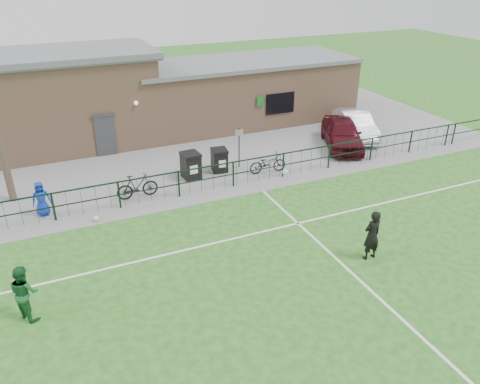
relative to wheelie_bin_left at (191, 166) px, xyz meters
name	(u,v)px	position (x,y,z in m)	size (l,w,h in m)	color
ground	(307,299)	(0.43, -9.62, -0.59)	(90.00, 90.00, 0.00)	#235B1A
paving_strip	(176,148)	(0.43, 3.88, -0.58)	(34.00, 13.00, 0.02)	slate
pitch_line_touch	(214,192)	(0.43, -1.82, -0.58)	(28.00, 0.10, 0.01)	white
pitch_line_mid	(251,234)	(0.43, -5.62, -0.58)	(28.00, 0.10, 0.01)	white
pitch_line_perp	(362,282)	(2.43, -9.62, -0.58)	(0.10, 16.00, 0.01)	white
perimeter_fence	(212,178)	(0.43, -1.62, 0.01)	(28.00, 0.10, 1.20)	black
wheelie_bin_left	(191,166)	(0.00, 0.00, 0.00)	(0.75, 0.85, 1.13)	black
wheelie_bin_right	(219,161)	(1.47, 0.18, -0.06)	(0.67, 0.76, 1.01)	black
sign_post	(239,148)	(2.52, 0.23, 0.43)	(0.06, 0.06, 2.00)	black
car_maroon	(342,133)	(8.65, 0.50, 0.20)	(1.80, 4.48, 1.53)	#3F0B14
car_silver	(355,125)	(10.22, 1.51, 0.16)	(1.53, 4.38, 1.44)	#B4B8BD
bicycle_d	(137,186)	(-2.71, -1.01, -0.04)	(0.50, 1.76, 1.05)	black
bicycle_e	(268,163)	(3.49, -0.91, -0.10)	(0.62, 1.79, 0.94)	black
spectator_child	(41,199)	(-6.47, -0.98, 0.14)	(0.69, 0.45, 1.42)	#1230A8
goalkeeper_kick	(370,234)	(3.44, -8.53, 0.34)	(1.88, 3.81, 2.15)	black
outfield_player	(24,292)	(-7.20, -7.04, 0.26)	(0.82, 0.64, 1.68)	#185428
ball_ground	(96,219)	(-4.65, -2.32, -0.46)	(0.24, 0.24, 0.24)	white
clubhouse	(143,96)	(-0.45, 6.87, 1.64)	(24.25, 5.40, 4.96)	tan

